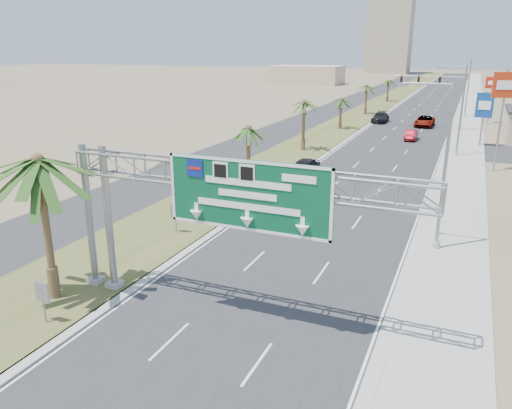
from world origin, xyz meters
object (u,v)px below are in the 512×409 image
Objects in this scene: pole_sign_red_far at (493,86)px; palm_near at (37,161)px; car_right_lane at (425,121)px; car_mid_lane at (411,135)px; sign_gantry at (218,188)px; signal_mast at (449,97)px; car_left_lane at (304,168)px; car_far at (380,117)px; pole_sign_red_near at (505,92)px; pole_sign_blue at (484,107)px.

palm_near is at bearing -105.49° from pole_sign_red_far.
car_right_lane is 12.99m from pole_sign_red_far.
car_mid_lane is 0.54× the size of pole_sign_red_far.
sign_gantry is 72.60m from pole_sign_red_far.
signal_mast reaches higher than car_left_lane.
pole_sign_red_near reaches higher than car_far.
signal_mast is 2.52× the size of car_mid_lane.
sign_gantry is at bearing -86.64° from car_far.
pole_sign_red_far is at bearing 90.12° from pole_sign_red_near.
car_far is at bearing 86.61° from palm_near.
pole_sign_red_near is at bearing -89.88° from pole_sign_red_far.
sign_gantry is at bearing -93.65° from car_mid_lane.
palm_near reaches higher than pole_sign_blue.
car_left_lane is at bearing 82.47° from palm_near.
sign_gantry is 66.24m from car_far.
pole_sign_red_near is at bearing 61.52° from palm_near.
car_far is at bearing 159.58° from signal_mast.
car_far is at bearing 92.15° from car_left_lane.
palm_near reaches higher than pole_sign_red_far.
car_left_lane is 0.74× the size of pole_sign_blue.
car_mid_lane is 9.48m from pole_sign_blue.
car_right_lane is at bearing 87.26° from sign_gantry.
pole_sign_red_near reaches higher than pole_sign_red_far.
car_left_lane is 0.51× the size of pole_sign_red_near.
car_mid_lane is at bearing -91.29° from car_right_lane.
car_mid_lane is 0.69× the size of car_right_lane.
signal_mast is 1.75× the size of car_right_lane.
signal_mast is at bearing -29.66° from car_right_lane.
car_right_lane is at bearing 118.89° from pole_sign_blue.
signal_mast is (14.37, 63.97, -2.08)m from palm_near.
signal_mast is 11.76m from car_far.
signal_mast is (6.23, 62.05, -1.21)m from sign_gantry.
pole_sign_red_far is at bearing 80.30° from sign_gantry.
pole_sign_red_near is 1.30× the size of pole_sign_red_far.
pole_sign_red_near is (16.43, -30.15, 6.96)m from car_far.
pole_sign_blue reaches higher than car_mid_lane.
sign_gantry reaches higher than car_right_lane.
sign_gantry is 2.47× the size of pole_sign_blue.
car_left_lane is at bearing -110.11° from pole_sign_red_far.
car_far reaches higher than car_right_lane.
car_left_lane is 48.73m from pole_sign_red_far.
sign_gantry is at bearing 13.32° from palm_near.
car_mid_lane is 19.21m from pole_sign_red_near.
car_left_lane is (3.70, 27.97, -6.08)m from palm_near.
sign_gantry is 51.05m from car_mid_lane.
pole_sign_red_far is (16.35, 5.66, 5.12)m from car_far.
car_left_lane is 20.55m from pole_sign_red_near.
signal_mast reaches higher than car_right_lane.
signal_mast reaches higher than pole_sign_red_far.
sign_gantry is at bearing -77.72° from car_left_lane.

